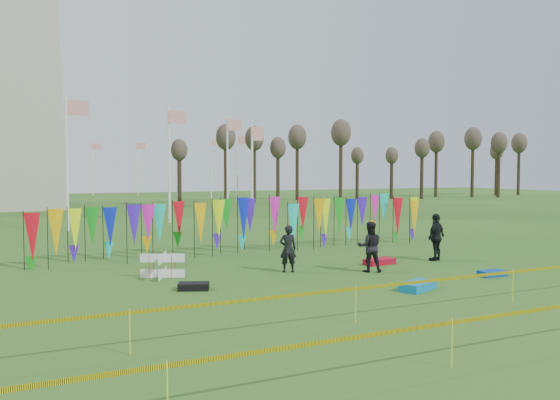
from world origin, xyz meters
name	(u,v)px	position (x,y,z in m)	size (l,w,h in m)	color
ground	(360,291)	(0.00, 0.00, 0.00)	(160.00, 160.00, 0.00)	#235217
banner_row	(258,220)	(0.28, 8.53, 1.40)	(18.64, 0.64, 2.28)	black
caution_tape_near	(418,284)	(-0.22, -2.92, 0.78)	(26.00, 0.02, 0.90)	#F9E405
caution_tape_far	(523,314)	(-0.22, -6.07, 0.78)	(26.00, 0.02, 0.90)	#F9E405
tree_line	(381,151)	(32.00, 44.00, 6.17)	(53.92, 1.92, 7.84)	#3B2B1D
box_kite	(162,266)	(-4.88, 4.37, 0.42)	(0.75, 0.75, 0.83)	red
person_left	(288,249)	(-0.63, 3.60, 0.83)	(0.61, 0.44, 1.66)	black
person_mid	(370,247)	(2.02, 2.45, 0.89)	(0.87, 0.53, 1.78)	black
person_right	(436,237)	(5.78, 3.36, 0.94)	(1.10, 0.63, 1.88)	black
kite_bag_turquoise	(418,286)	(1.63, -0.65, 0.12)	(1.24, 0.62, 0.25)	#0C7FBE
kite_bag_blue	(492,273)	(5.32, 0.03, 0.10)	(0.92, 0.48, 0.19)	#09419D
kite_bag_red	(379,262)	(3.22, 3.56, 0.11)	(1.21, 0.56, 0.22)	#B50C21
kite_bag_black	(194,286)	(-4.44, 2.21, 0.10)	(0.91, 0.52, 0.21)	black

